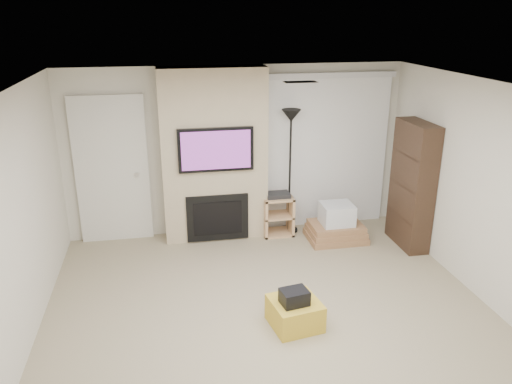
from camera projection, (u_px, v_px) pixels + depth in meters
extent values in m
cube|color=tan|center=(277.00, 331.00, 5.29)|extent=(5.00, 5.50, 0.00)
cube|color=white|center=(281.00, 94.00, 4.44)|extent=(5.00, 5.50, 0.00)
cube|color=beige|center=(236.00, 151.00, 7.40)|extent=(5.00, 0.00, 2.50)
cube|color=beige|center=(5.00, 245.00, 4.42)|extent=(0.00, 5.50, 2.50)
cube|color=beige|center=(507.00, 206.00, 5.31)|extent=(0.00, 5.50, 2.50)
cube|color=silver|center=(300.00, 82.00, 5.25)|extent=(0.35, 0.18, 0.01)
cube|color=gold|center=(295.00, 313.00, 5.35)|extent=(0.58, 0.58, 0.30)
cube|color=black|center=(294.00, 297.00, 5.22)|extent=(0.31, 0.26, 0.16)
cube|color=#C0AC8A|center=(214.00, 156.00, 7.16)|extent=(1.50, 0.40, 2.50)
cube|color=black|center=(216.00, 150.00, 6.89)|extent=(1.05, 0.06, 0.62)
cube|color=#5D2563|center=(216.00, 150.00, 6.86)|extent=(0.96, 0.00, 0.54)
cube|color=black|center=(218.00, 218.00, 7.26)|extent=(0.90, 0.04, 0.70)
cube|color=black|center=(218.00, 218.00, 7.24)|extent=(0.70, 0.02, 0.50)
cube|color=silver|center=(112.00, 170.00, 7.11)|extent=(1.02, 0.08, 2.14)
cube|color=#B7AFA0|center=(113.00, 173.00, 7.13)|extent=(0.90, 0.05, 2.05)
cylinder|color=silver|center=(137.00, 174.00, 7.15)|extent=(0.07, 0.06, 0.07)
cube|color=silver|center=(331.00, 75.00, 7.23)|extent=(1.98, 0.10, 0.08)
cube|color=white|center=(327.00, 154.00, 7.64)|extent=(1.90, 0.03, 2.29)
cylinder|color=black|center=(288.00, 230.00, 7.73)|extent=(0.28, 0.28, 0.03)
cylinder|color=black|center=(290.00, 175.00, 7.43)|extent=(0.03, 0.03, 1.76)
cone|color=black|center=(291.00, 116.00, 7.12)|extent=(0.28, 0.28, 0.18)
cube|color=#E1B07C|center=(264.00, 216.00, 7.50)|extent=(0.04, 0.38, 0.60)
cube|color=#E1B07C|center=(291.00, 214.00, 7.57)|extent=(0.04, 0.38, 0.60)
cube|color=#E1B07C|center=(277.00, 232.00, 7.63)|extent=(0.45, 0.38, 0.03)
cube|color=#E1B07C|center=(277.00, 215.00, 7.53)|extent=(0.45, 0.38, 0.03)
cube|color=#E1B07C|center=(278.00, 198.00, 7.44)|extent=(0.45, 0.38, 0.03)
cube|color=black|center=(278.00, 195.00, 7.42)|extent=(0.35, 0.25, 0.06)
cube|color=#A1714B|center=(335.00, 236.00, 7.43)|extent=(0.84, 0.63, 0.09)
cube|color=#A1714B|center=(336.00, 231.00, 7.40)|extent=(0.80, 0.59, 0.08)
cube|color=#A1714B|center=(336.00, 226.00, 7.37)|extent=(0.75, 0.55, 0.08)
cube|color=silver|center=(337.00, 214.00, 7.30)|extent=(0.46, 0.41, 0.31)
cube|color=#302016|center=(412.00, 185.00, 7.00)|extent=(0.30, 0.80, 1.80)
cube|color=#302016|center=(408.00, 215.00, 7.15)|extent=(0.26, 0.72, 0.02)
cube|color=#302016|center=(411.00, 185.00, 7.00)|extent=(0.26, 0.72, 0.02)
cube|color=#302016|center=(414.00, 155.00, 6.84)|extent=(0.26, 0.72, 0.02)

